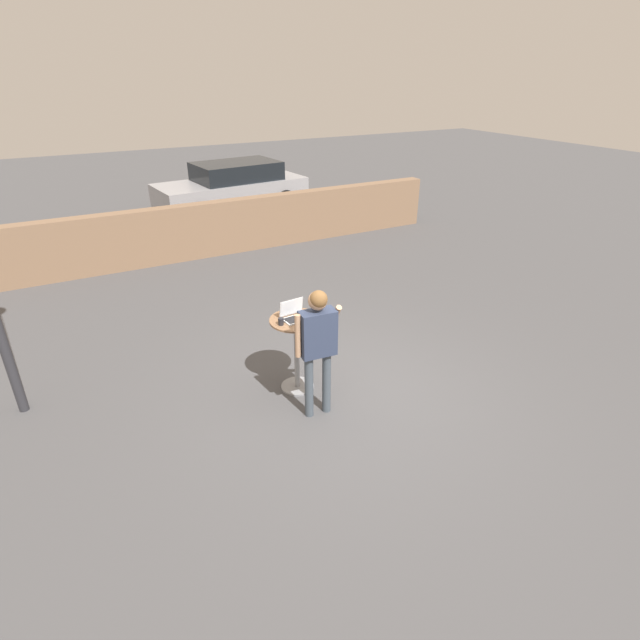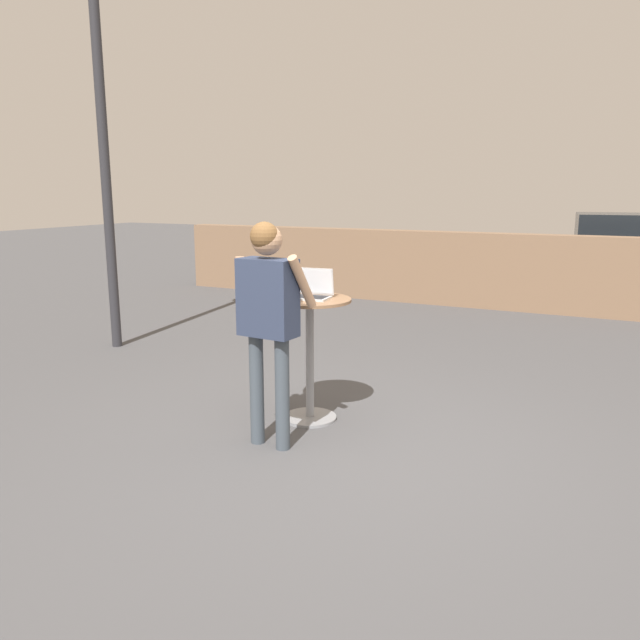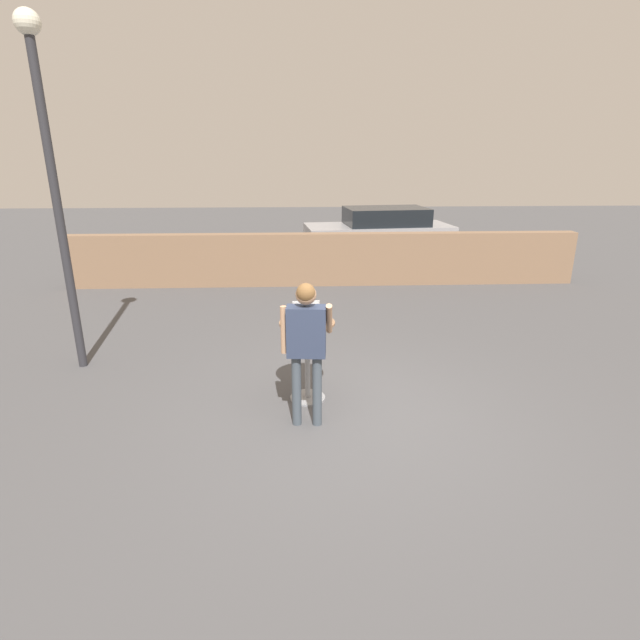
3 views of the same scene
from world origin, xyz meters
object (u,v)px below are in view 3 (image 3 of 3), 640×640
(cafe_table, at_px, (307,349))
(laptop, at_px, (307,317))
(parked_car_near_street, at_px, (380,231))
(street_lamp, at_px, (49,156))
(coffee_mug, at_px, (288,320))
(standing_person, at_px, (306,336))

(cafe_table, height_order, laptop, laptop)
(parked_car_near_street, height_order, street_lamp, street_lamp)
(coffee_mug, xyz_separation_m, parked_car_near_street, (2.69, 9.57, -0.34))
(standing_person, bearing_deg, street_lamp, 150.85)
(standing_person, relative_size, parked_car_near_street, 0.37)
(coffee_mug, relative_size, street_lamp, 0.02)
(parked_car_near_street, bearing_deg, standing_person, -103.72)
(standing_person, bearing_deg, laptop, 88.47)
(cafe_table, height_order, street_lamp, street_lamp)
(laptop, xyz_separation_m, standing_person, (-0.02, -0.68, -0.01))
(cafe_table, xyz_separation_m, coffee_mug, (-0.23, -0.05, 0.42))
(cafe_table, bearing_deg, parked_car_near_street, 75.51)
(parked_car_near_street, bearing_deg, street_lamp, -125.11)
(cafe_table, relative_size, parked_car_near_street, 0.23)
(coffee_mug, xyz_separation_m, street_lamp, (-3.14, 1.27, 1.91))
(coffee_mug, bearing_deg, standing_person, -70.32)
(laptop, relative_size, standing_person, 0.21)
(cafe_table, height_order, parked_car_near_street, parked_car_near_street)
(cafe_table, xyz_separation_m, parked_car_near_street, (2.46, 9.52, 0.08))
(coffee_mug, relative_size, parked_car_near_street, 0.02)
(laptop, bearing_deg, coffee_mug, -160.45)
(cafe_table, distance_m, coffee_mug, 0.48)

